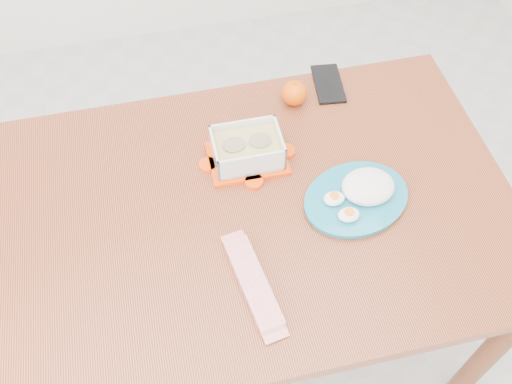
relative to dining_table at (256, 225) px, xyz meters
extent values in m
plane|color=#B7B7B2|center=(-0.04, -0.07, -0.66)|extent=(3.50, 3.50, 0.00)
cube|color=#9A4B2B|center=(0.00, 0.00, 0.07)|extent=(1.30, 0.87, 0.04)
cylinder|color=brown|center=(0.59, -0.37, -0.31)|extent=(0.06, 0.06, 0.71)
cylinder|color=brown|center=(-0.59, 0.37, -0.31)|extent=(0.06, 0.06, 0.71)
cylinder|color=brown|center=(0.59, 0.37, -0.31)|extent=(0.06, 0.06, 0.71)
cube|color=#FF4307|center=(0.01, 0.15, 0.10)|extent=(0.20, 0.15, 0.01)
cube|color=silver|center=(0.01, 0.15, 0.14)|extent=(0.18, 0.13, 0.07)
cube|color=tan|center=(0.01, 0.15, 0.13)|extent=(0.16, 0.12, 0.05)
cylinder|color=#877758|center=(-0.02, 0.15, 0.15)|extent=(0.06, 0.06, 0.02)
cylinder|color=#877758|center=(0.04, 0.15, 0.15)|extent=(0.06, 0.06, 0.02)
sphere|color=orange|center=(0.18, 0.33, 0.13)|extent=(0.07, 0.07, 0.07)
cylinder|color=teal|center=(0.25, -0.04, 0.10)|extent=(0.33, 0.33, 0.02)
ellipsoid|color=white|center=(0.28, -0.03, 0.13)|extent=(0.16, 0.15, 0.06)
ellipsoid|color=white|center=(0.19, -0.04, 0.12)|extent=(0.06, 0.05, 0.03)
ellipsoid|color=white|center=(0.21, -0.09, 0.12)|extent=(0.06, 0.05, 0.03)
cube|color=red|center=(-0.05, -0.21, 0.10)|extent=(0.09, 0.24, 0.02)
cube|color=black|center=(0.30, 0.37, 0.09)|extent=(0.10, 0.17, 0.01)
camera|label=1|loc=(-0.18, -0.78, 1.26)|focal=40.00mm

